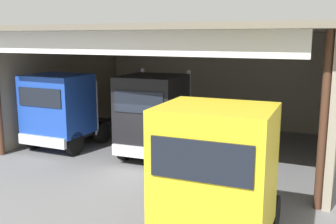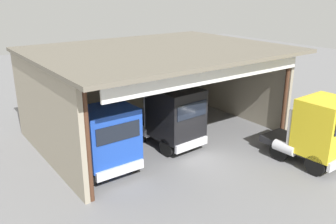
% 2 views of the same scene
% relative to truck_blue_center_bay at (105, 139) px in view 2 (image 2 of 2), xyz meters
% --- Properties ---
extents(ground_plane, '(80.00, 80.00, 0.00)m').
position_rel_truck_blue_center_bay_xyz_m(ground_plane, '(4.70, -2.11, -1.78)').
color(ground_plane, slate).
rests_on(ground_plane, ground).
extents(workshop_shed, '(13.90, 11.06, 5.41)m').
position_rel_truck_blue_center_bay_xyz_m(workshop_shed, '(4.70, 3.49, 1.99)').
color(workshop_shed, '#9E937F').
rests_on(workshop_shed, ground).
extents(truck_blue_center_bay, '(2.78, 4.43, 3.38)m').
position_rel_truck_blue_center_bay_xyz_m(truck_blue_center_bay, '(0.00, 0.00, 0.00)').
color(truck_blue_center_bay, '#1E47B7').
rests_on(truck_blue_center_bay, ground).
extents(truck_black_right_bay, '(2.75, 5.47, 3.62)m').
position_rel_truck_blue_center_bay_xyz_m(truck_black_right_bay, '(4.45, 0.56, 0.05)').
color(truck_black_right_bay, black).
rests_on(truck_black_right_bay, ground).
extents(truck_yellow_center_left_bay, '(2.71, 4.39, 3.55)m').
position_rel_truck_blue_center_bay_xyz_m(truck_yellow_center_left_bay, '(9.10, -5.55, 0.07)').
color(truck_yellow_center_left_bay, yellow).
rests_on(truck_yellow_center_left_bay, ground).
extents(oil_drum, '(0.58, 0.58, 0.87)m').
position_rel_truck_blue_center_bay_xyz_m(oil_drum, '(2.51, 6.15, -1.34)').
color(oil_drum, '#B21E19').
rests_on(oil_drum, ground).
extents(tool_cart, '(0.90, 0.60, 1.00)m').
position_rel_truck_blue_center_bay_xyz_m(tool_cart, '(7.77, 6.70, -1.28)').
color(tool_cart, black).
rests_on(tool_cart, ground).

